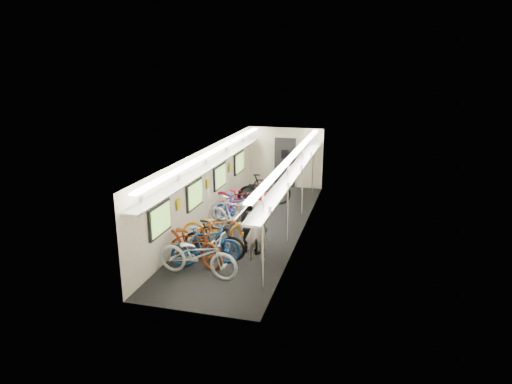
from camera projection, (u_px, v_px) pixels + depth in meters
The scene contains 14 objects.
train_car_shell at pixel (247, 170), 14.25m from camera, with size 10.00×10.00×10.00m.
bicycle_0 at pixel (198, 255), 10.73m from camera, with size 0.71×2.04×1.07m, color silver.
bicycle_1 at pixel (206, 246), 11.27m from camera, with size 0.49×1.74×1.04m, color navy.
bicycle_2 at pixel (191, 242), 11.42m from camera, with size 0.76×2.17×1.14m, color maroon.
bicycle_3 at pixel (214, 240), 11.69m from camera, with size 0.49×1.72×1.03m, color black.
bicycle_4 at pixel (218, 227), 12.50m from camera, with size 0.70×2.02×1.06m, color orange.
bicycle_5 at pixel (233, 215), 13.41m from camera, with size 0.52×1.86×1.12m, color silver.
bicycle_6 at pixel (239, 207), 14.44m from camera, with size 0.64×1.84×0.96m, color #B6B6BB.
bicycle_7 at pixel (237, 210), 14.11m from camera, with size 0.46×1.62×0.97m, color #1D37AF.
bicycle_8 at pixel (243, 198), 15.05m from camera, with size 0.77×2.21×1.16m, color maroon.
bicycle_9 at pixel (265, 190), 16.03m from camera, with size 0.54×1.90×1.14m, color black.
passenger_near at pixel (256, 230), 11.51m from camera, with size 0.60×0.39×1.63m, color gray.
passenger_mid at pixel (251, 222), 12.06m from camera, with size 0.80×0.62×1.64m, color black.
backpack at pixel (263, 199), 12.47m from camera, with size 0.26×0.14×0.38m, color #A21010.
Camera 1 is at (3.43, -12.64, 4.93)m, focal length 32.00 mm.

